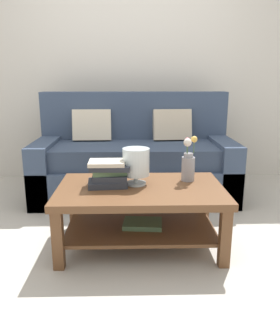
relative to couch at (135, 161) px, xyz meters
The scene contains 7 objects.
ground_plane 0.96m from the couch, 93.55° to the right, with size 10.00×10.00×0.00m, color #B7B2A8.
back_wall 1.25m from the couch, 94.13° to the left, with size 6.40×0.12×2.70m, color beige.
couch is the anchor object (origin of this frame).
coffee_table 1.14m from the couch, 88.52° to the right, with size 1.18×0.74×0.45m.
book_stack_main 1.14m from the couch, 100.01° to the right, with size 0.31×0.22×0.19m.
glass_hurricane_vase 1.11m from the couch, 90.12° to the right, with size 0.19×0.19×0.27m.
flower_pitcher 1.09m from the couch, 68.57° to the right, with size 0.11×0.11×0.34m.
Camera 1 is at (0.02, -2.57, 1.20)m, focal length 36.41 mm.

